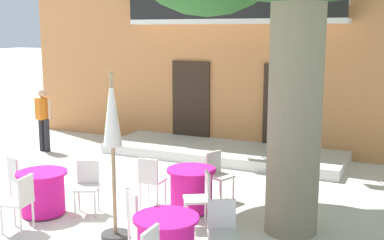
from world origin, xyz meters
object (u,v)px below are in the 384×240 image
(cafe_chair_middle_0, at_px, (201,196))
(pedestrian_near_entrance, at_px, (43,116))
(cafe_chair_front_1, at_px, (87,183))
(ground_planter_left, at_px, (112,130))
(cafe_umbrella, at_px, (112,131))
(cafe_chair_near_tree_1, at_px, (223,229))
(cafe_table_middle, at_px, (191,189))
(cafe_table_front, at_px, (43,193))
(cafe_chair_middle_2, at_px, (151,178))
(cafe_chair_near_tree_2, at_px, (139,216))
(cafe_chair_front_2, at_px, (19,176))
(cafe_chair_front_0, at_px, (21,200))
(cafe_chair_middle_1, at_px, (218,172))

(cafe_chair_middle_0, bearing_deg, pedestrian_near_entrance, 153.26)
(cafe_chair_front_1, xyz_separation_m, ground_planter_left, (-2.63, 4.64, -0.14))
(cafe_umbrella, bearing_deg, cafe_chair_near_tree_1, -5.51)
(cafe_chair_near_tree_1, xyz_separation_m, cafe_umbrella, (-1.83, 0.18, 1.14))
(cafe_table_middle, height_order, pedestrian_near_entrance, pedestrian_near_entrance)
(cafe_table_front, distance_m, pedestrian_near_entrance, 4.75)
(cafe_chair_middle_2, bearing_deg, cafe_table_front, -142.88)
(cafe_chair_near_tree_1, relative_size, cafe_chair_near_tree_2, 1.00)
(cafe_chair_middle_0, height_order, cafe_chair_middle_2, same)
(cafe_chair_near_tree_1, xyz_separation_m, cafe_table_front, (-3.50, 0.48, -0.14))
(cafe_chair_near_tree_2, xyz_separation_m, cafe_chair_front_1, (-1.60, 0.93, 0.00))
(cafe_chair_middle_0, height_order, pedestrian_near_entrance, pedestrian_near_entrance)
(cafe_chair_near_tree_2, xyz_separation_m, cafe_umbrella, (-0.56, 0.23, 1.14))
(cafe_chair_front_2, height_order, ground_planter_left, cafe_chair_front_2)
(cafe_chair_middle_0, relative_size, pedestrian_near_entrance, 0.55)
(cafe_chair_near_tree_2, bearing_deg, ground_planter_left, 127.26)
(cafe_umbrella, distance_m, ground_planter_left, 6.60)
(cafe_table_middle, height_order, cafe_chair_middle_0, cafe_chair_middle_0)
(cafe_table_middle, bearing_deg, cafe_chair_near_tree_2, -89.64)
(cafe_chair_front_0, height_order, cafe_chair_front_1, same)
(cafe_chair_near_tree_1, height_order, ground_planter_left, cafe_chair_near_tree_1)
(cafe_chair_middle_2, bearing_deg, cafe_chair_front_0, -124.62)
(cafe_table_middle, relative_size, cafe_umbrella, 0.34)
(cafe_chair_middle_2, distance_m, pedestrian_near_entrance, 5.21)
(cafe_chair_middle_1, bearing_deg, cafe_chair_front_2, -150.69)
(cafe_chair_front_1, relative_size, ground_planter_left, 1.30)
(cafe_chair_middle_1, height_order, cafe_chair_front_2, same)
(cafe_chair_near_tree_1, distance_m, cafe_chair_front_2, 4.28)
(cafe_chair_middle_1, distance_m, cafe_table_front, 3.13)
(cafe_chair_front_1, xyz_separation_m, cafe_umbrella, (1.03, -0.70, 1.14))
(cafe_chair_middle_1, height_order, cafe_chair_front_1, same)
(cafe_chair_middle_1, xyz_separation_m, cafe_chair_front_2, (-3.15, -1.77, 0.00))
(cafe_table_middle, height_order, cafe_chair_middle_1, cafe_chair_middle_1)
(cafe_chair_near_tree_1, height_order, cafe_umbrella, cafe_umbrella)
(cafe_chair_front_2, distance_m, cafe_umbrella, 2.71)
(cafe_chair_front_2, distance_m, pedestrian_near_entrance, 4.13)
(cafe_table_middle, distance_m, cafe_chair_front_2, 3.14)
(cafe_table_middle, xyz_separation_m, cafe_chair_front_1, (-1.59, -0.85, 0.14))
(cafe_chair_middle_0, distance_m, cafe_table_front, 2.76)
(cafe_chair_near_tree_1, distance_m, cafe_chair_middle_0, 1.39)
(cafe_chair_near_tree_2, distance_m, cafe_chair_middle_2, 1.82)
(cafe_chair_front_1, xyz_separation_m, pedestrian_near_entrance, (-3.75, 3.17, 0.40))
(cafe_table_front, bearing_deg, cafe_chair_near_tree_2, -13.35)
(cafe_table_front, xyz_separation_m, pedestrian_near_entrance, (-3.10, 3.56, 0.54))
(cafe_chair_middle_2, xyz_separation_m, ground_planter_left, (-3.48, 3.91, -0.14))
(cafe_chair_near_tree_2, xyz_separation_m, cafe_chair_front_2, (-2.97, 0.74, 0.00))
(pedestrian_near_entrance, bearing_deg, cafe_chair_front_1, -40.20)
(cafe_chair_near_tree_1, height_order, cafe_table_middle, cafe_chair_near_tree_1)
(cafe_chair_middle_1, distance_m, pedestrian_near_entrance, 5.77)
(cafe_chair_front_0, relative_size, cafe_chair_front_1, 1.00)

